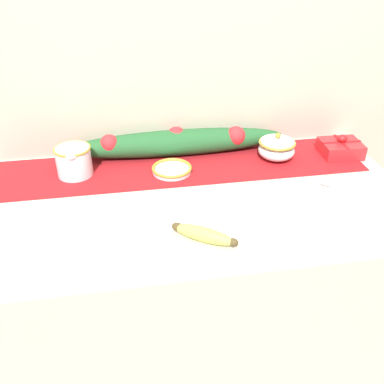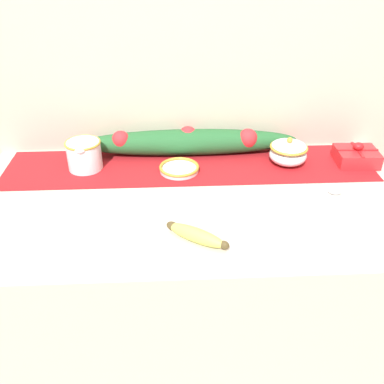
% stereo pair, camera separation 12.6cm
% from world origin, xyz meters
% --- Properties ---
extents(ground_plane, '(12.00, 12.00, 0.00)m').
position_xyz_m(ground_plane, '(0.00, 0.00, 0.00)').
color(ground_plane, gray).
extents(countertop, '(1.38, 0.72, 0.89)m').
position_xyz_m(countertop, '(0.00, 0.00, 0.45)').
color(countertop, beige).
rests_on(countertop, ground_plane).
extents(back_wall, '(2.18, 0.04, 2.40)m').
position_xyz_m(back_wall, '(0.00, 0.38, 1.20)').
color(back_wall, beige).
rests_on(back_wall, ground_plane).
extents(table_runner, '(1.27, 0.28, 0.00)m').
position_xyz_m(table_runner, '(0.00, 0.21, 0.89)').
color(table_runner, '#A8191E').
rests_on(table_runner, countertop).
extents(cream_pitcher, '(0.12, 0.14, 0.10)m').
position_xyz_m(cream_pitcher, '(-0.36, 0.21, 0.95)').
color(cream_pitcher, white).
rests_on(cream_pitcher, countertop).
extents(sugar_bowl, '(0.13, 0.13, 0.10)m').
position_xyz_m(sugar_bowl, '(0.35, 0.21, 0.94)').
color(sugar_bowl, white).
rests_on(sugar_bowl, countertop).
extents(small_dish, '(0.14, 0.14, 0.02)m').
position_xyz_m(small_dish, '(-0.04, 0.17, 0.90)').
color(small_dish, white).
rests_on(small_dish, countertop).
extents(banana, '(0.17, 0.13, 0.04)m').
position_xyz_m(banana, '(0.00, -0.21, 0.91)').
color(banana, '#CCD156').
rests_on(banana, countertop).
extents(spoon, '(0.16, 0.06, 0.01)m').
position_xyz_m(spoon, '(0.44, 0.01, 0.90)').
color(spoon, '#B7B7BC').
rests_on(spoon, countertop).
extents(gift_box, '(0.15, 0.13, 0.08)m').
position_xyz_m(gift_box, '(0.59, 0.20, 0.92)').
color(gift_box, red).
rests_on(gift_box, countertop).
extents(poinsettia_garland, '(0.80, 0.10, 0.10)m').
position_xyz_m(poinsettia_garland, '(0.00, 0.30, 0.94)').
color(poinsettia_garland, '#235B2D').
rests_on(poinsettia_garland, countertop).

